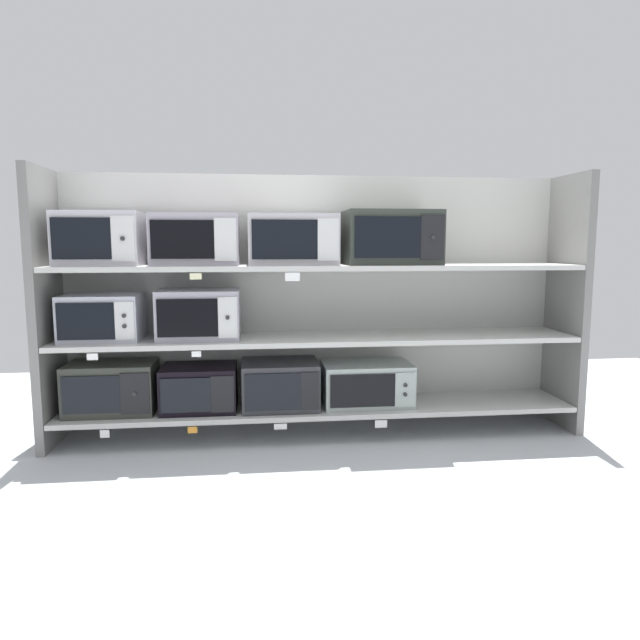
{
  "coord_description": "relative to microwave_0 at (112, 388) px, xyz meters",
  "views": [
    {
      "loc": [
        -0.39,
        -3.43,
        1.18
      ],
      "look_at": [
        0.0,
        0.0,
        0.72
      ],
      "focal_mm": 31.98,
      "sensor_mm": 36.0,
      "label": 1
    }
  ],
  "objects": [
    {
      "name": "ground",
      "position": [
        1.25,
        -1.0,
        -0.34
      ],
      "size": [
        7.13,
        6.0,
        0.02
      ],
      "primitive_type": "cube",
      "color": "#B2B7BC"
    },
    {
      "name": "back_panel",
      "position": [
        1.25,
        0.26,
        0.48
      ],
      "size": [
        3.33,
        0.04,
        1.61
      ],
      "primitive_type": "cube",
      "color": "#B2B2AD",
      "rests_on": "ground"
    },
    {
      "name": "microwave_9",
      "position": [
        1.69,
        -0.0,
        0.89
      ],
      "size": [
        0.56,
        0.41,
        0.33
      ],
      "color": "#2E332D",
      "rests_on": "shelf_2"
    },
    {
      "name": "shelf_1",
      "position": [
        1.25,
        0.0,
        0.27
      ],
      "size": [
        3.13,
        0.47,
        0.03
      ],
      "primitive_type": "cube",
      "color": "beige"
    },
    {
      "name": "microwave_7",
      "position": [
        0.52,
        0.0,
        0.87
      ],
      "size": [
        0.5,
        0.34,
        0.3
      ],
      "color": "#9F99A6",
      "rests_on": "shelf_2"
    },
    {
      "name": "price_tag_6",
      "position": [
        0.53,
        -0.23,
        0.67
      ],
      "size": [
        0.06,
        0.0,
        0.03
      ],
      "primitive_type": "cube",
      "color": "beige"
    },
    {
      "name": "microwave_3",
      "position": [
        1.54,
        -0.0,
        -0.02
      ],
      "size": [
        0.55,
        0.36,
        0.26
      ],
      "color": "#9BA8A1",
      "rests_on": "shelf_0"
    },
    {
      "name": "upright_left",
      "position": [
        -0.35,
        0.0,
        0.48
      ],
      "size": [
        0.05,
        0.47,
        1.61
      ],
      "primitive_type": "cube",
      "color": "slate",
      "rests_on": "ground"
    },
    {
      "name": "upright_right",
      "position": [
        2.85,
        0.0,
        0.48
      ],
      "size": [
        0.05,
        0.47,
        1.61
      ],
      "primitive_type": "cube",
      "color": "slate",
      "rests_on": "ground"
    },
    {
      "name": "microwave_6",
      "position": [
        -0.02,
        -0.0,
        0.88
      ],
      "size": [
        0.47,
        0.36,
        0.31
      ],
      "color": "#BDBAC4",
      "rests_on": "shelf_2"
    },
    {
      "name": "microwave_5",
      "position": [
        0.53,
        -0.0,
        0.43
      ],
      "size": [
        0.48,
        0.37,
        0.29
      ],
      "color": "#A29EAC",
      "rests_on": "shelf_1"
    },
    {
      "name": "price_tag_2",
      "position": [
        0.99,
        -0.23,
        -0.2
      ],
      "size": [
        0.07,
        0.0,
        0.03
      ],
      "primitive_type": "cube",
      "color": "white"
    },
    {
      "name": "shelf_2",
      "position": [
        1.25,
        0.0,
        0.71
      ],
      "size": [
        3.13,
        0.47,
        0.03
      ],
      "primitive_type": "cube",
      "color": "beige"
    },
    {
      "name": "price_tag_5",
      "position": [
        0.53,
        -0.23,
        0.24
      ],
      "size": [
        0.05,
        0.0,
        0.03
      ],
      "primitive_type": "cube",
      "color": "white"
    },
    {
      "name": "microwave_2",
      "position": [
        1.0,
        -0.0,
        -0.01
      ],
      "size": [
        0.46,
        0.38,
        0.28
      ],
      "color": "#2D2E31",
      "rests_on": "shelf_0"
    },
    {
      "name": "price_tag_3",
      "position": [
        1.59,
        -0.23,
        -0.21
      ],
      "size": [
        0.07,
        0.0,
        0.04
      ],
      "primitive_type": "cube",
      "color": "white"
    },
    {
      "name": "microwave_1",
      "position": [
        0.51,
        -0.0,
        -0.02
      ],
      "size": [
        0.44,
        0.35,
        0.27
      ],
      "color": "black",
      "rests_on": "shelf_0"
    },
    {
      "name": "shelf_0",
      "position": [
        1.25,
        0.0,
        -0.17
      ],
      "size": [
        3.13,
        0.47,
        0.03
      ],
      "primitive_type": "cube",
      "color": "beige",
      "rests_on": "ground"
    },
    {
      "name": "price_tag_4",
      "position": [
        -0.04,
        -0.23,
        0.23
      ],
      "size": [
        0.06,
        0.0,
        0.04
      ],
      "primitive_type": "cube",
      "color": "white"
    },
    {
      "name": "price_tag_1",
      "position": [
        0.49,
        -0.23,
        -0.2
      ],
      "size": [
        0.05,
        0.0,
        0.04
      ],
      "primitive_type": "cube",
      "color": "orange"
    },
    {
      "name": "microwave_8",
      "position": [
        1.09,
        -0.0,
        0.87
      ],
      "size": [
        0.53,
        0.34,
        0.3
      ],
      "color": "#B4B0B7",
      "rests_on": "shelf_2"
    },
    {
      "name": "price_tag_7",
      "position": [
        1.07,
        -0.23,
        0.67
      ],
      "size": [
        0.08,
        0.0,
        0.05
      ],
      "primitive_type": "cube",
      "color": "white"
    },
    {
      "name": "microwave_4",
      "position": [
        -0.03,
        -0.0,
        0.42
      ],
      "size": [
        0.44,
        0.34,
        0.27
      ],
      "color": "#B4B6C3",
      "rests_on": "shelf_1"
    },
    {
      "name": "microwave_0",
      "position": [
        0.0,
        0.0,
        0.0
      ],
      "size": [
        0.51,
        0.34,
        0.3
      ],
      "color": "#2F322C",
      "rests_on": "shelf_0"
    },
    {
      "name": "price_tag_0",
      "position": [
        0.01,
        -0.23,
        -0.21
      ],
      "size": [
        0.05,
        0.0,
        0.04
      ],
      "primitive_type": "cube",
      "color": "white"
    }
  ]
}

